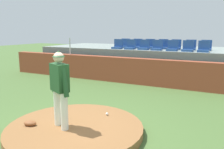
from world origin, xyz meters
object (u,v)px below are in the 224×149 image
Objects in this scene: stadium_chair_4 at (172,47)px; stadium_chair_9 at (150,46)px; fielding_glove at (30,123)px; stadium_chair_11 at (176,46)px; stadium_chair_5 at (188,48)px; stadium_chair_10 at (163,46)px; stadium_chair_13 at (206,47)px; stadium_chair_0 at (118,46)px; stadium_chair_8 at (137,45)px; stadium_chair_6 at (204,48)px; stadium_chair_12 at (191,47)px; pitcher at (60,84)px; stadium_chair_2 at (144,47)px; baseball at (107,114)px; stadium_chair_3 at (157,47)px; stadium_chair_1 at (130,46)px; stadium_chair_7 at (125,45)px.

stadium_chair_9 is (-1.40, 0.92, 0.00)m from stadium_chair_4.
stadium_chair_11 reaches higher than fielding_glove.
stadium_chair_5 is 1.00× the size of stadium_chair_10.
stadium_chair_0 is at bearing 12.04° from stadium_chair_13.
stadium_chair_8 and stadium_chair_13 have the same top height.
stadium_chair_10 is at bearing -2.48° from stadium_chair_11.
stadium_chair_4 is at bearing 92.05° from stadium_chair_11.
stadium_chair_6 is 1.00× the size of stadium_chair_12.
pitcher is at bearing 88.16° from stadium_chair_10.
fielding_glove is 8.01m from stadium_chair_6.
stadium_chair_0 is 1.00× the size of stadium_chair_2.
stadium_chair_6 is at bearing 179.55° from stadium_chair_4.
stadium_chair_12 is (2.10, 0.87, 0.00)m from stadium_chair_2.
baseball is 0.15× the size of stadium_chair_5.
stadium_chair_4 is at bearing 60.63° from fielding_glove.
pitcher is 3.55× the size of stadium_chair_13.
stadium_chair_8 is 1.00× the size of stadium_chair_11.
stadium_chair_12 is at bearing 81.14° from baseball.
baseball is 0.15× the size of stadium_chair_11.
stadium_chair_6 and stadium_chair_13 have the same top height.
baseball is at bearing 81.14° from stadium_chair_12.
stadium_chair_3 and stadium_chair_10 have the same top height.
stadium_chair_6 is 1.00× the size of stadium_chair_10.
stadium_chair_8 and stadium_chair_9 have the same top height.
stadium_chair_3 is (0.93, 7.30, 1.38)m from fielding_glove.
stadium_chair_13 is at bearing -162.57° from stadium_chair_2.
stadium_chair_1 is 3.50m from stadium_chair_6.
stadium_chair_5 and stadium_chair_11 have the same top height.
pitcher is 1.63m from baseball.
stadium_chair_0 is 1.00× the size of stadium_chair_3.
baseball is at bearing 98.68° from stadium_chair_9.
stadium_chair_5 is 0.68m from stadium_chair_6.
stadium_chair_12 and stadium_chair_13 have the same top height.
stadium_chair_10 is at bearing -24.20° from stadium_chair_6.
stadium_chair_9 is (0.01, 0.90, 0.00)m from stadium_chair_2.
stadium_chair_6 is (4.22, 0.00, 0.00)m from stadium_chair_0.
pitcher is 1.24m from fielding_glove.
pitcher is 7.13m from stadium_chair_1.
stadium_chair_10 reaches higher than fielding_glove.
stadium_chair_2 is at bearing -179.02° from stadium_chair_0.
stadium_chair_1 is 2.28m from stadium_chair_11.
stadium_chair_0 and stadium_chair_4 have the same top height.
fielding_glove is at bearing -132.75° from baseball.
stadium_chair_7 and stadium_chair_8 have the same top height.
stadium_chair_12 is at bearing 1.14° from stadium_chair_13.
stadium_chair_6 is at bearing 164.86° from stadium_chair_8.
pitcher is 7.11m from stadium_chair_4.
stadium_chair_9 is at bearing 98.68° from baseball.
stadium_chair_2 and stadium_chair_3 have the same top height.
stadium_chair_8 is (0.74, 0.94, 0.00)m from stadium_chair_0.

